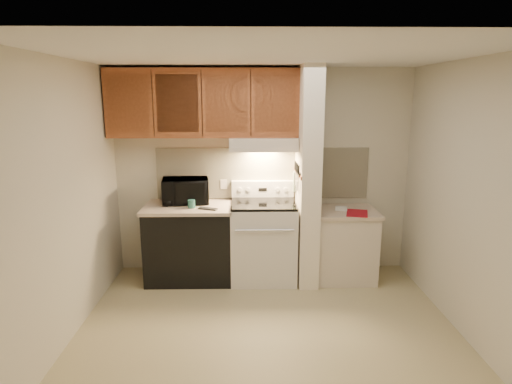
{
  "coord_description": "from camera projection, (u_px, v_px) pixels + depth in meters",
  "views": [
    {
      "loc": [
        -0.18,
        -3.7,
        2.18
      ],
      "look_at": [
        -0.1,
        0.75,
        1.17
      ],
      "focal_mm": 30.0,
      "sensor_mm": 36.0,
      "label": 1
    }
  ],
  "objects": [
    {
      "name": "cab_gap_b",
      "position": [
        202.0,
        103.0,
        4.75
      ],
      "size": [
        0.01,
        0.01,
        0.73
      ],
      "primitive_type": "cube",
      "color": "black",
      "rests_on": "upper_cabinets"
    },
    {
      "name": "range_knob_left_outer",
      "position": [
        240.0,
        190.0,
        5.21
      ],
      "size": [
        0.05,
        0.02,
        0.05
      ],
      "primitive_type": "cylinder",
      "rotation": [
        1.57,
        0.0,
        0.0
      ],
      "color": "silver",
      "rests_on": "range_backguard"
    },
    {
      "name": "oven_handle",
      "position": [
        265.0,
        230.0,
        4.71
      ],
      "size": [
        0.65,
        0.02,
        0.02
      ],
      "primitive_type": "cylinder",
      "rotation": [
        0.0,
        1.57,
        0.0
      ],
      "color": "silver",
      "rests_on": "range_body"
    },
    {
      "name": "left_countertop",
      "position": [
        189.0,
        207.0,
        5.01
      ],
      "size": [
        1.04,
        0.67,
        0.04
      ],
      "primitive_type": "cube",
      "color": "beige",
      "rests_on": "dishwasher_front"
    },
    {
      "name": "right_cab_base",
      "position": [
        344.0,
        246.0,
        5.14
      ],
      "size": [
        0.7,
        0.6,
        0.81
      ],
      "primitive_type": "cube",
      "color": "beige",
      "rests_on": "floor"
    },
    {
      "name": "oven_window",
      "position": [
        264.0,
        248.0,
        4.8
      ],
      "size": [
        0.5,
        0.01,
        0.3
      ],
      "primitive_type": "cube",
      "color": "black",
      "rests_on": "range_body"
    },
    {
      "name": "right_countertop",
      "position": [
        345.0,
        212.0,
        5.05
      ],
      "size": [
        0.74,
        0.64,
        0.04
      ],
      "primitive_type": "cube",
      "color": "beige",
      "rests_on": "right_cab_base"
    },
    {
      "name": "microwave",
      "position": [
        185.0,
        191.0,
        5.11
      ],
      "size": [
        0.58,
        0.44,
        0.3
      ],
      "primitive_type": "imported",
      "rotation": [
        0.0,
        0.0,
        0.14
      ],
      "color": "black",
      "rests_on": "left_countertop"
    },
    {
      "name": "knife_strip",
      "position": [
        298.0,
        172.0,
        4.88
      ],
      "size": [
        0.02,
        0.42,
        0.04
      ],
      "primitive_type": "cube",
      "color": "black",
      "rests_on": "partition_pillar"
    },
    {
      "name": "knife_handle_b",
      "position": [
        297.0,
        169.0,
        4.8
      ],
      "size": [
        0.02,
        0.02,
        0.1
      ],
      "primitive_type": "cylinder",
      "color": "black",
      "rests_on": "knife_strip"
    },
    {
      "name": "cooktop",
      "position": [
        263.0,
        203.0,
        5.01
      ],
      "size": [
        0.74,
        0.64,
        0.03
      ],
      "primitive_type": "cube",
      "color": "black",
      "rests_on": "range_body"
    },
    {
      "name": "pillar_trim",
      "position": [
        298.0,
        173.0,
        4.93
      ],
      "size": [
        0.01,
        0.7,
        0.04
      ],
      "primitive_type": "cube",
      "color": "#9B502B",
      "rests_on": "partition_pillar"
    },
    {
      "name": "dishwasher_front",
      "position": [
        190.0,
        244.0,
        5.11
      ],
      "size": [
        1.0,
        0.63,
        0.87
      ],
      "primitive_type": "cube",
      "color": "black",
      "rests_on": "floor"
    },
    {
      "name": "wall_right",
      "position": [
        468.0,
        200.0,
        3.85
      ],
      "size": [
        0.02,
        3.0,
        2.5
      ],
      "primitive_type": "cube",
      "color": "beige",
      "rests_on": "floor"
    },
    {
      "name": "knife_blade_c",
      "position": [
        296.0,
        182.0,
        4.9
      ],
      "size": [
        0.01,
        0.04,
        0.2
      ],
      "primitive_type": "cube",
      "color": "silver",
      "rests_on": "knife_strip"
    },
    {
      "name": "red_folder",
      "position": [
        357.0,
        213.0,
        4.9
      ],
      "size": [
        0.31,
        0.37,
        0.01
      ],
      "primitive_type": "cube",
      "rotation": [
        0.0,
        0.0,
        -0.26
      ],
      "color": "maroon",
      "rests_on": "right_countertop"
    },
    {
      "name": "range_hood",
      "position": [
        263.0,
        144.0,
        4.98
      ],
      "size": [
        0.78,
        0.44,
        0.15
      ],
      "primitive_type": "cube",
      "color": "beige",
      "rests_on": "upper_cabinets"
    },
    {
      "name": "knife_handle_c",
      "position": [
        297.0,
        168.0,
        4.86
      ],
      "size": [
        0.02,
        0.02,
        0.1
      ],
      "primitive_type": "cylinder",
      "color": "black",
      "rests_on": "knife_strip"
    },
    {
      "name": "wall_back",
      "position": [
        263.0,
        172.0,
        5.28
      ],
      "size": [
        3.6,
        2.5,
        0.02
      ],
      "primitive_type": "cube",
      "rotation": [
        1.57,
        0.0,
        0.0
      ],
      "color": "beige",
      "rests_on": "floor"
    },
    {
      "name": "upper_cabinets",
      "position": [
        203.0,
        103.0,
        4.91
      ],
      "size": [
        2.18,
        0.33,
        0.77
      ],
      "primitive_type": "cube",
      "color": "#9B502B",
      "rests_on": "wall_back"
    },
    {
      "name": "spoon_rest",
      "position": [
        208.0,
        209.0,
        4.85
      ],
      "size": [
        0.23,
        0.15,
        0.02
      ],
      "primitive_type": "cube",
      "rotation": [
        0.0,
        0.0,
        -0.37
      ],
      "color": "black",
      "rests_on": "left_countertop"
    },
    {
      "name": "knife_handle_d",
      "position": [
        296.0,
        166.0,
        4.95
      ],
      "size": [
        0.02,
        0.02,
        0.1
      ],
      "primitive_type": "cylinder",
      "color": "black",
      "rests_on": "knife_strip"
    },
    {
      "name": "cab_door_d",
      "position": [
        275.0,
        103.0,
        4.77
      ],
      "size": [
        0.46,
        0.01,
        0.63
      ],
      "primitive_type": "cube",
      "color": "#9B502B",
      "rests_on": "upper_cabinets"
    },
    {
      "name": "range_display",
      "position": [
        263.0,
        189.0,
        5.22
      ],
      "size": [
        0.1,
        0.01,
        0.04
      ],
      "primitive_type": "cube",
      "color": "black",
      "rests_on": "range_backguard"
    },
    {
      "name": "ceiling",
      "position": [
        269.0,
        55.0,
        3.54
      ],
      "size": [
        3.6,
        3.6,
        0.0
      ],
      "primitive_type": "plane",
      "rotation": [
        3.14,
        0.0,
        0.0
      ],
      "color": "white",
      "rests_on": "wall_back"
    },
    {
      "name": "floor",
      "position": [
        267.0,
        328.0,
        4.09
      ],
      "size": [
        3.6,
        3.6,
        0.0
      ],
      "primitive_type": "plane",
      "color": "tan",
      "rests_on": "ground"
    },
    {
      "name": "range_knob_right_outer",
      "position": [
        286.0,
        189.0,
        5.22
      ],
      "size": [
        0.05,
        0.02,
        0.05
      ],
      "primitive_type": "cylinder",
      "rotation": [
        1.57,
        0.0,
        0.0
      ],
      "color": "silver",
      "rests_on": "range_backguard"
    },
    {
      "name": "cab_door_c",
      "position": [
        226.0,
        103.0,
        4.76
      ],
      "size": [
        0.46,
        0.01,
        0.63
      ],
      "primitive_type": "cube",
      "color": "#9B502B",
      "rests_on": "upper_cabinets"
    },
    {
      "name": "backsplash",
      "position": [
        263.0,
        173.0,
        5.27
      ],
      "size": [
        2.6,
        0.02,
        0.63
      ],
      "primitive_type": "cube",
      "color": "#F0E7C4",
      "rests_on": "wall_back"
    },
    {
      "name": "knife_blade_b",
      "position": [
        297.0,
        183.0,
        4.82
      ],
      "size": [
        0.01,
        0.04,
        0.18
      ],
      "primitive_type": "cube",
      "color": "silver",
      "rests_on": "knife_strip"
    },
    {
      "name": "cab_door_a",
      "position": [
        128.0,
        103.0,
        4.74
      ],
      "size": [
        0.46,
        0.01,
        0.63
      ],
      "primitive_type": "cube",
      "color": "#9B502B",
      "rests_on": "upper_cabinets"
    },
    {
      "name": "knife_handle_e",
      "position": [
        295.0,
        165.0,
        5.01
      ],
      "size": [
        0.02,
        0.02,
        0.1
      ],
      "primitive_type": "cylinder",
      "color": "black",
      "rests_on": "knife_strip"
    },
    {
      "name": "outlet",
      "position": [
        224.0,
        184.0,
        5.28
      ],
      "size": [
        0.08,
        0.01,
        0.12
      ],
      "primitive_type": "cube",
      "color": "beige",
      "rests_on": "backsplash"
    },
    {
      "name": "oven_mitt",
      "position": [
        294.0,
        182.0,
        5.13
      ],
      "size": [
        0.03,
        0.1,
        0.24
      ],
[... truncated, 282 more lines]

